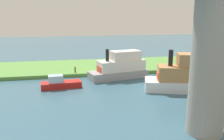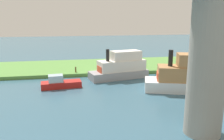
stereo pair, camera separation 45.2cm
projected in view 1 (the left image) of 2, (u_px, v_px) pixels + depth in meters
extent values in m
plane|color=#386075|center=(113.00, 76.00, 35.18)|extent=(160.00, 160.00, 0.00)
cube|color=#5B9342|center=(106.00, 66.00, 40.86)|extent=(80.00, 12.00, 0.50)
cylinder|color=#9E998E|center=(210.00, 62.00, 16.57)|extent=(2.69, 2.69, 10.83)
cylinder|color=#2D334C|center=(138.00, 65.00, 38.74)|extent=(0.29, 0.29, 0.55)
cylinder|color=red|center=(138.00, 62.00, 38.62)|extent=(0.47, 0.47, 0.60)
sphere|color=tan|center=(138.00, 60.00, 38.53)|extent=(0.24, 0.24, 0.24)
cylinder|color=brown|center=(75.00, 70.00, 34.88)|extent=(0.20, 0.20, 0.84)
cube|color=white|center=(186.00, 85.00, 27.81)|extent=(10.05, 5.91, 1.27)
cube|color=#B27F4C|center=(191.00, 73.00, 27.43)|extent=(8.14, 5.03, 1.69)
cube|color=#B27F4C|center=(199.00, 60.00, 27.01)|extent=(5.27, 3.74, 1.48)
cylinder|color=black|center=(171.00, 58.00, 27.30)|extent=(0.53, 0.53, 1.91)
cube|color=#D84C2D|center=(164.00, 76.00, 27.84)|extent=(2.19, 2.33, 0.95)
cube|color=red|center=(61.00, 85.00, 29.01)|extent=(5.02, 2.21, 0.76)
cube|color=silver|center=(56.00, 79.00, 28.64)|extent=(1.88, 1.55, 0.87)
cube|color=#99999E|center=(118.00, 74.00, 33.55)|extent=(8.77, 4.52, 1.12)
cube|color=white|center=(121.00, 65.00, 33.44)|extent=(7.08, 3.89, 1.49)
cube|color=white|center=(125.00, 55.00, 33.40)|extent=(4.54, 2.97, 1.30)
cylinder|color=black|center=(107.00, 55.00, 32.26)|extent=(0.46, 0.46, 1.67)
cube|color=#D84C2D|center=(104.00, 69.00, 32.45)|extent=(1.81, 1.95, 0.84)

